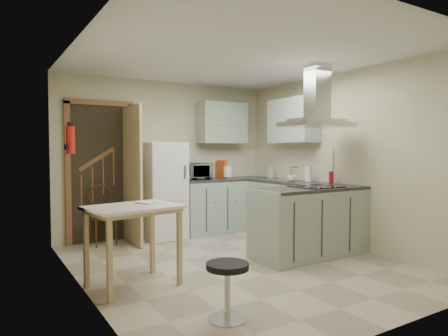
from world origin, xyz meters
TOP-DOWN VIEW (x-y plane):
  - floor at (0.00, 0.00)m, footprint 4.20×4.20m
  - ceiling at (0.00, 0.00)m, footprint 4.20×4.20m
  - back_wall at (0.00, 2.10)m, footprint 3.60×0.00m
  - left_wall at (-1.80, 0.00)m, footprint 0.00×4.20m
  - right_wall at (1.80, 0.00)m, footprint 0.00×4.20m
  - doorway at (-1.10, 2.07)m, footprint 1.10×0.12m
  - fridge at (-0.20, 1.80)m, footprint 0.60×0.60m
  - counter_back at (0.66, 1.80)m, footprint 1.08×0.60m
  - counter_right at (1.50, 1.12)m, footprint 0.60×1.95m
  - splashback at (0.96, 2.09)m, footprint 1.68×0.02m
  - wall_cabinet_back at (0.95, 1.93)m, footprint 0.85×0.35m
  - wall_cabinet_right at (1.62, 0.85)m, footprint 0.35×0.90m
  - peninsula at (1.02, -0.18)m, footprint 1.55×0.65m
  - hob at (1.12, -0.18)m, footprint 0.58×0.50m
  - extractor_hood at (1.12, -0.18)m, footprint 0.90×0.55m
  - sink at (1.50, 0.95)m, footprint 0.45×0.40m
  - fire_extinguisher at (-1.74, 0.90)m, footprint 0.10×0.10m
  - drop_leaf_table at (-1.34, -0.10)m, footprint 0.97×0.79m
  - bentwood_chair at (-1.13, 1.84)m, footprint 0.36×0.36m
  - stool at (-0.95, -1.28)m, footprint 0.45×0.45m
  - microwave at (0.40, 1.86)m, footprint 0.53×0.40m
  - kettle at (0.99, 1.80)m, footprint 0.20×0.20m
  - cereal_box at (0.95, 1.92)m, footprint 0.12×0.22m
  - soap_bottle at (1.69, 1.49)m, footprint 0.11×0.11m
  - paper_towel at (1.61, 0.48)m, footprint 0.11×0.11m
  - cup at (1.38, 0.60)m, footprint 0.15×0.15m
  - red_bottle at (1.66, 0.07)m, footprint 0.07×0.07m
  - book at (-1.23, -0.02)m, footprint 0.22×0.26m

SIDE VIEW (x-z plane):
  - floor at x=0.00m, z-range 0.00..0.00m
  - stool at x=-0.95m, z-range 0.00..0.47m
  - bentwood_chair at x=-1.13m, z-range 0.00..0.80m
  - drop_leaf_table at x=-1.34m, z-range 0.00..0.82m
  - counter_back at x=0.66m, z-range 0.00..0.90m
  - counter_right at x=1.50m, z-range 0.00..0.90m
  - peninsula at x=1.02m, z-range 0.00..0.90m
  - fridge at x=-0.20m, z-range 0.00..1.50m
  - book at x=-1.23m, z-range 0.82..0.92m
  - sink at x=1.50m, z-range 0.90..0.91m
  - hob at x=1.12m, z-range 0.90..0.91m
  - cup at x=1.38m, z-range 0.90..1.00m
  - red_bottle at x=1.66m, z-range 0.90..1.08m
  - soap_bottle at x=1.69m, z-range 0.90..1.11m
  - kettle at x=0.99m, z-range 0.90..1.12m
  - paper_towel at x=1.61m, z-range 0.90..1.15m
  - microwave at x=0.40m, z-range 0.90..1.17m
  - doorway at x=-1.10m, z-range 0.00..2.10m
  - cereal_box at x=0.95m, z-range 0.90..1.21m
  - splashback at x=0.96m, z-range 0.90..1.40m
  - back_wall at x=0.00m, z-range -0.55..3.05m
  - left_wall at x=-1.80m, z-range -0.85..3.35m
  - right_wall at x=1.80m, z-range -0.85..3.35m
  - fire_extinguisher at x=-1.74m, z-range 1.34..1.66m
  - extractor_hood at x=1.12m, z-range 1.67..1.77m
  - wall_cabinet_back at x=0.95m, z-range 1.50..2.20m
  - wall_cabinet_right at x=1.62m, z-range 1.50..2.20m
  - ceiling at x=0.00m, z-range 2.50..2.50m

